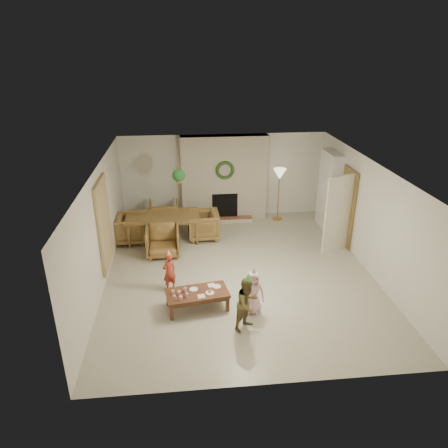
{
  "coord_description": "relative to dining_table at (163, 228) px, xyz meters",
  "views": [
    {
      "loc": [
        -1.19,
        -8.32,
        4.88
      ],
      "look_at": [
        -0.3,
        0.4,
        1.05
      ],
      "focal_mm": 33.23,
      "sensor_mm": 36.0,
      "label": 1
    }
  ],
  "objects": [
    {
      "name": "plate_a",
      "position": [
        0.7,
        -3.15,
        0.04
      ],
      "size": [
        0.19,
        0.19,
        0.01
      ],
      "primitive_type": "cylinder",
      "rotation": [
        0.0,
        0.0,
        0.16
      ],
      "color": "white",
      "rests_on": "coffee_table_top"
    },
    {
      "name": "dining_chair_right",
      "position": [
        1.07,
        0.02,
        0.04
      ],
      "size": [
        0.85,
        0.82,
        0.76
      ],
      "primitive_type": "imported",
      "rotation": [
        0.0,
        0.0,
        -1.55
      ],
      "color": "brown",
      "rests_on": "floor"
    },
    {
      "name": "fireplace_firebox",
      "position": [
        1.78,
        1.22,
        0.11
      ],
      "size": [
        0.75,
        0.12,
        0.75
      ],
      "primitive_type": "cube",
      "color": "black",
      "rests_on": "floor"
    },
    {
      "name": "napkin_right",
      "position": [
        1.06,
        -3.03,
        0.04
      ],
      "size": [
        0.16,
        0.16,
        0.01
      ],
      "primitive_type": "cube",
      "rotation": [
        0.0,
        0.0,
        0.16
      ],
      "color": "#F9B8C6",
      "rests_on": "coffee_table_top"
    },
    {
      "name": "floor_lamp_post",
      "position": [
        3.36,
        1.1,
        0.39
      ],
      "size": [
        0.03,
        0.03,
        1.41
      ],
      "primitive_type": "cylinder",
      "color": "gold",
      "rests_on": "floor"
    },
    {
      "name": "cup_e",
      "position": [
        0.56,
        -3.4,
        0.08
      ],
      "size": [
        0.08,
        0.08,
        0.08
      ],
      "primitive_type": "cylinder",
      "rotation": [
        0.0,
        0.0,
        0.16
      ],
      "color": "silver",
      "rests_on": "coffee_table_top"
    },
    {
      "name": "dining_table",
      "position": [
        0.0,
        0.0,
        0.0
      ],
      "size": [
        1.97,
        1.12,
        0.68
      ],
      "primitive_type": "imported",
      "rotation": [
        0.0,
        0.0,
        0.02
      ],
      "color": "brown",
      "rests_on": "floor"
    },
    {
      "name": "cup_f",
      "position": [
        0.53,
        -3.21,
        0.08
      ],
      "size": [
        0.08,
        0.08,
        0.08
      ],
      "primitive_type": "cylinder",
      "rotation": [
        0.0,
        0.0,
        0.16
      ],
      "color": "silver",
      "rests_on": "coffee_table_top"
    },
    {
      "name": "fireplace_wreath",
      "position": [
        1.78,
        1.17,
        1.21
      ],
      "size": [
        0.54,
        0.1,
        0.54
      ],
      "primitive_type": "torus",
      "rotation": [
        1.57,
        0.0,
        0.0
      ],
      "color": "#214118",
      "rests_on": "fireplace_mass"
    },
    {
      "name": "coffee_table_apron",
      "position": [
        0.77,
        -3.25,
        -0.06
      ],
      "size": [
        1.2,
        0.69,
        0.08
      ],
      "primitive_type": "cube",
      "rotation": [
        0.0,
        0.0,
        0.16
      ],
      "color": "#522E1B",
      "rests_on": "floor"
    },
    {
      "name": "ceiling",
      "position": [
        1.78,
        -1.9,
        2.16
      ],
      "size": [
        7.0,
        7.0,
        0.0
      ],
      "primitive_type": "plane",
      "rotation": [
        3.14,
        0.0,
        0.0
      ],
      "color": "white",
      "rests_on": "wall_back"
    },
    {
      "name": "party_hat_red",
      "position": [
        0.21,
        -2.5,
        0.56
      ],
      "size": [
        0.14,
        0.14,
        0.16
      ],
      "primitive_type": "cone",
      "rotation": [
        0.0,
        0.0,
        0.24
      ],
      "color": "#E4B74C",
      "rests_on": "child_red"
    },
    {
      "name": "floor",
      "position": [
        1.78,
        -1.9,
        -0.34
      ],
      "size": [
        7.0,
        7.0,
        0.0
      ],
      "primitive_type": "plane",
      "color": "#B7B29E",
      "rests_on": "ground"
    },
    {
      "name": "books_row_lower",
      "position": [
        4.58,
        0.25,
        0.25
      ],
      "size": [
        0.2,
        0.4,
        0.24
      ],
      "primitive_type": "cube",
      "color": "#B72C21",
      "rests_on": "bookshelf_shelf_a"
    },
    {
      "name": "curtain_panel",
      "position": [
        -1.18,
        -1.7,
        0.91
      ],
      "size": [
        0.06,
        1.2,
        2.0
      ],
      "primitive_type": "cube",
      "color": "#BEB486",
      "rests_on": "wall_left"
    },
    {
      "name": "wall_left",
      "position": [
        -1.22,
        -1.9,
        0.91
      ],
      "size": [
        0.0,
        7.0,
        7.0
      ],
      "primitive_type": "plane",
      "rotation": [
        1.57,
        0.0,
        1.57
      ],
      "color": "silver",
      "rests_on": "floor"
    },
    {
      "name": "bookshelf_shelf_a",
      "position": [
        4.6,
        0.4,
        0.11
      ],
      "size": [
        0.3,
        0.92,
        0.03
      ],
      "primitive_type": "cube",
      "color": "white",
      "rests_on": "bookshelf_carcass"
    },
    {
      "name": "bookshelf_shelf_b",
      "position": [
        4.6,
        0.4,
        0.51
      ],
      "size": [
        0.3,
        0.92,
        0.03
      ],
      "primitive_type": "cube",
      "color": "white",
      "rests_on": "bookshelf_carcass"
    },
    {
      "name": "child_plaid",
      "position": [
        1.66,
        -3.96,
        0.18
      ],
      "size": [
        0.64,
        0.63,
        1.04
      ],
      "primitive_type": "imported",
      "rotation": [
        0.0,
        0.0,
        0.69
      ],
      "color": "brown",
      "rests_on": "floor"
    },
    {
      "name": "coffee_leg_fr",
      "position": [
        1.35,
        -3.41,
        -0.18
      ],
      "size": [
        0.08,
        0.08,
        0.32
      ],
      "primitive_type": "cube",
      "rotation": [
        0.0,
        0.0,
        0.16
      ],
      "color": "#522E1B",
      "rests_on": "floor"
    },
    {
      "name": "coffee_leg_fl",
      "position": [
        0.26,
        -3.58,
        -0.18
      ],
      "size": [
        0.08,
        0.08,
        0.32
      ],
      "primitive_type": "cube",
      "rotation": [
        0.0,
        0.0,
        0.16
      ],
      "color": "#522E1B",
      "rests_on": "floor"
    },
    {
      "name": "floor_lamp_shade",
      "position": [
        3.36,
        1.1,
        1.07
      ],
      "size": [
        0.38,
        0.38,
        0.31
      ],
      "primitive_type": "cone",
      "rotation": [
        3.14,
        0.0,
        0.0
      ],
      "color": "beige",
      "rests_on": "floor_lamp_post"
    },
    {
      "name": "door_frame",
      "position": [
        4.74,
        -0.7,
        0.68
      ],
      "size": [
        0.05,
        0.86,
        2.04
      ],
      "primitive_type": "cube",
      "color": "brown",
      "rests_on": "floor"
    },
    {
      "name": "hanging_plant_pot",
      "position": [
        0.48,
        -0.4,
        1.46
      ],
      "size": [
        0.16,
        0.16,
        0.12
      ],
      "primitive_type": "cylinder",
      "color": "#9B5C32",
      "rests_on": "hanging_plant_cord"
    },
    {
      "name": "wall_front",
      "position": [
        1.78,
        -5.4,
        0.91
      ],
      "size": [
        7.0,
        0.0,
        7.0
      ],
      "primitive_type": "plane",
      "rotation": [
        -1.57,
        0.0,
        0.0
      ],
      "color": "silver",
      "rests_on": "floor"
    },
    {
      "name": "child_red",
      "position": [
        0.21,
        -2.5,
        0.09
      ],
      "size": [
        0.38,
        0.35,
        0.86
      ],
      "primitive_type": "imported",
      "rotation": [
        0.0,
        0.0,
        3.73
      ],
      "color": "#A33423",
      "rests_on": "floor"
    },
    {
      "name": "party_hat_plaid",
      "position": [
        1.66,
        -3.96,
        0.74
      ],
      "size": [
        0.16,
        0.16,
        0.17
      ],
      "primitive_type": "cone",
      "rotation": [
        0.0,
        0.0,
        0.35
      ],
      "color": "#50BC5D",
      "rests_on": "child_plaid"
    },
    {
      "name": "plate_b",
      "position": [
        1.01,
        -3.31,
        0.04
      ],
      "size": [
        0.19,
        0.19,
        0.01
      ],
      "primitive_type": "cylinder",
      "rotation": [
        0.0,
        0.0,
        0.16
      ],
      "color": "white",
      "rests_on": "coffee_table_top"
    },
    {
      "name": "coffee_table_top",
      "position": [
        0.77,
        -3.25,
        0.01
      ],
      "size": [
        1.3,
        0.8,
        0.06
      ],
      "primitive_type": "cube",
      "rotation": [
        0.0,
        0.0,
        0.16
      ],
      "color": "#522E1B",
      "rests_on": "floor"
    },
    {
      "name": "hanging_plant_foliage",
      "position": [
        0.48,
        -0.4,
        1.58
      ],
      "size": [
        0.32,
        0.32,
        0.32
      ],
      "primitive_type": "sphere",
      "color": "#18491C",
      "rests_on": "hanging_plant_pot"
    },
    {
      "name": "cup_a",
      "position": [
        0.32,
        -3.46,
        0.08
      ],
      "size": [
        0.08,
        0.08,
        0.08
      ],
      "primitive_type": "cylinder",
      "rotation": [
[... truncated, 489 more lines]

